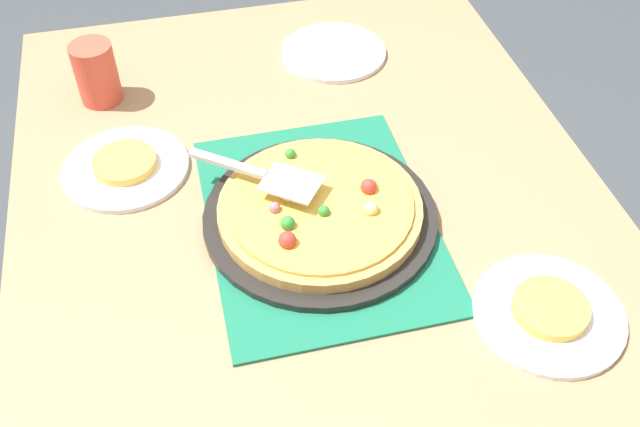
% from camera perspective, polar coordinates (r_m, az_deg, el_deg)
% --- Properties ---
extents(dining_table, '(1.40, 1.00, 0.75)m').
position_cam_1_polar(dining_table, '(1.26, 0.00, -4.10)').
color(dining_table, '#9E7A56').
rests_on(dining_table, ground_plane).
extents(placemat, '(0.48, 0.36, 0.01)m').
position_cam_1_polar(placemat, '(1.18, 0.00, -0.58)').
color(placemat, '#196B4C').
rests_on(placemat, dining_table).
extents(pizza_pan, '(0.38, 0.38, 0.01)m').
position_cam_1_polar(pizza_pan, '(1.17, 0.00, -0.24)').
color(pizza_pan, black).
rests_on(pizza_pan, placemat).
extents(pizza, '(0.33, 0.33, 0.05)m').
position_cam_1_polar(pizza, '(1.15, 0.01, 0.44)').
color(pizza, tan).
rests_on(pizza, pizza_pan).
extents(plate_near_left, '(0.22, 0.22, 0.01)m').
position_cam_1_polar(plate_near_left, '(1.11, 17.63, -7.55)').
color(plate_near_left, white).
rests_on(plate_near_left, dining_table).
extents(plate_far_right, '(0.22, 0.22, 0.01)m').
position_cam_1_polar(plate_far_right, '(1.31, -15.11, 3.50)').
color(plate_far_right, white).
rests_on(plate_far_right, dining_table).
extents(plate_side, '(0.22, 0.22, 0.01)m').
position_cam_1_polar(plate_side, '(1.55, 1.09, 12.66)').
color(plate_side, white).
rests_on(plate_side, dining_table).
extents(served_slice_left, '(0.11, 0.11, 0.02)m').
position_cam_1_polar(served_slice_left, '(1.10, 17.78, -7.14)').
color(served_slice_left, '#EAB747').
rests_on(served_slice_left, plate_near_left).
extents(served_slice_right, '(0.11, 0.11, 0.02)m').
position_cam_1_polar(served_slice_right, '(1.30, -15.22, 3.92)').
color(served_slice_right, '#EAB747').
rests_on(served_slice_right, plate_far_right).
extents(cup_far, '(0.08, 0.08, 0.12)m').
position_cam_1_polar(cup_far, '(1.46, -17.30, 10.58)').
color(cup_far, '#E04C38').
rests_on(cup_far, dining_table).
extents(pizza_server, '(0.17, 0.21, 0.01)m').
position_cam_1_polar(pizza_server, '(1.16, -4.42, 3.08)').
color(pizza_server, silver).
rests_on(pizza_server, pizza).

